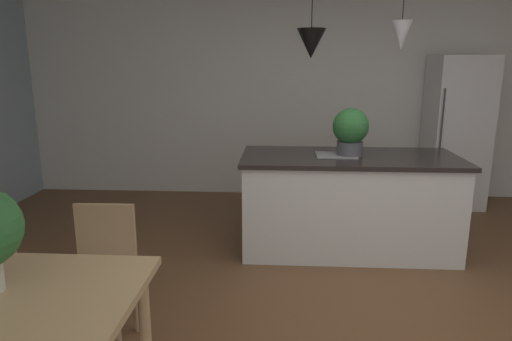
{
  "coord_description": "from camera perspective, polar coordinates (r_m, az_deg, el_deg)",
  "views": [
    {
      "loc": [
        -0.69,
        -2.72,
        1.73
      ],
      "look_at": [
        -0.89,
        0.55,
        0.94
      ],
      "focal_mm": 31.8,
      "sensor_mm": 36.0,
      "label": 1
    }
  ],
  "objects": [
    {
      "name": "pendant_over_island_main",
      "position": [
        4.09,
        6.95,
        15.59
      ],
      "size": [
        0.25,
        0.25,
        0.94
      ],
      "color": "black"
    },
    {
      "name": "refrigerator",
      "position": [
        6.01,
        23.82,
        4.43
      ],
      "size": [
        0.65,
        0.67,
        1.81
      ],
      "color": "silver",
      "rests_on": "ground_plane"
    },
    {
      "name": "ground_plane",
      "position": [
        3.3,
        15.81,
        -19.03
      ],
      "size": [
        10.0,
        8.4,
        0.04
      ],
      "primitive_type": "cube",
      "color": "brown"
    },
    {
      "name": "wall_back_kitchen",
      "position": [
        6.03,
        10.15,
        9.65
      ],
      "size": [
        10.0,
        0.12,
        2.7
      ],
      "primitive_type": "cube",
      "color": "white",
      "rests_on": "ground_plane"
    },
    {
      "name": "chair_far_right",
      "position": [
        3.0,
        -18.98,
        -11.98
      ],
      "size": [
        0.4,
        0.4,
        0.87
      ],
      "color": "tan",
      "rests_on": "ground_plane"
    },
    {
      "name": "pendant_over_island_aux",
      "position": [
        4.21,
        17.82,
        15.86
      ],
      "size": [
        0.18,
        0.18,
        0.88
      ],
      "color": "black"
    },
    {
      "name": "kitchen_island",
      "position": [
        4.32,
        11.48,
        -3.88
      ],
      "size": [
        1.97,
        0.9,
        0.91
      ],
      "color": "silver",
      "rests_on": "ground_plane"
    },
    {
      "name": "potted_plant_on_island",
      "position": [
        4.17,
        11.8,
        4.99
      ],
      "size": [
        0.32,
        0.32,
        0.43
      ],
      "color": "#4C4C51",
      "rests_on": "kitchen_island"
    }
  ]
}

